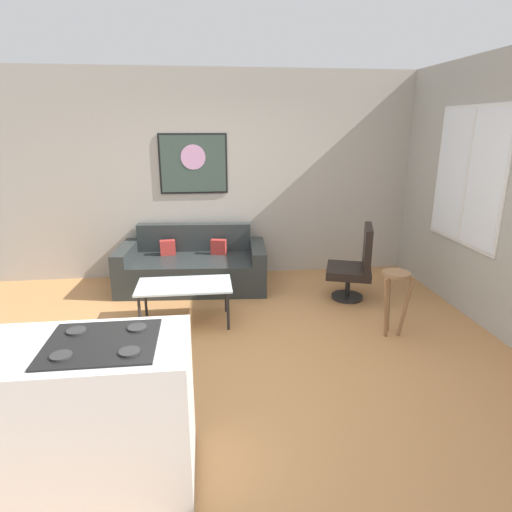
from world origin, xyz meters
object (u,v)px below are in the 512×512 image
(couch, at_px, (193,267))
(wall_painting, at_px, (193,164))
(armchair, at_px, (356,265))
(bar_stool, at_px, (395,289))
(coffee_table, at_px, (184,288))

(couch, xyz_separation_m, wall_painting, (0.05, 0.47, 1.31))
(armchair, xyz_separation_m, bar_stool, (0.06, -0.97, 0.06))
(coffee_table, relative_size, armchair, 1.08)
(coffee_table, xyz_separation_m, armchair, (2.05, 0.43, 0.04))
(couch, bearing_deg, wall_painting, 84.01)
(couch, xyz_separation_m, bar_stool, (2.05, -1.66, 0.24))
(wall_painting, bearing_deg, bar_stool, -46.78)
(couch, relative_size, bar_stool, 2.89)
(armchair, relative_size, bar_stool, 1.37)
(coffee_table, relative_size, bar_stool, 1.48)
(couch, bearing_deg, coffee_table, -93.30)
(armchair, bearing_deg, wall_painting, 149.05)
(couch, distance_m, armchair, 2.11)
(bar_stool, bearing_deg, couch, 141.03)
(bar_stool, bearing_deg, armchair, 93.72)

